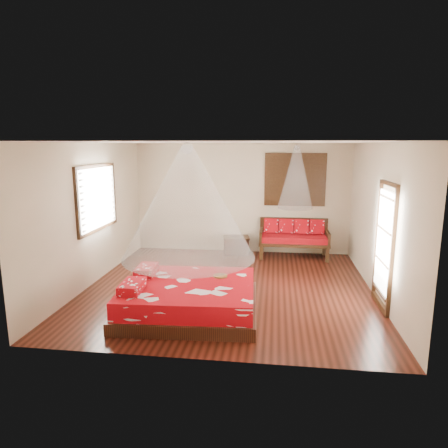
{
  "coord_description": "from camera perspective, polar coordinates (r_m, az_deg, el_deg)",
  "views": [
    {
      "loc": [
        0.87,
        -7.44,
        2.75
      ],
      "look_at": [
        -0.17,
        0.57,
        1.15
      ],
      "focal_mm": 32.0,
      "sensor_mm": 36.0,
      "label": 1
    }
  ],
  "objects": [
    {
      "name": "window_left",
      "position": [
        8.5,
        -17.62,
        3.58
      ],
      "size": [
        0.1,
        1.74,
        1.34
      ],
      "color": "black",
      "rests_on": "wall_left"
    },
    {
      "name": "storage_chest",
      "position": [
        10.25,
        1.73,
        -3.02
      ],
      "size": [
        0.73,
        0.59,
        0.45
      ],
      "rotation": [
        0.0,
        0.0,
        0.17
      ],
      "color": "black",
      "rests_on": "floor"
    },
    {
      "name": "daybed",
      "position": [
        10.08,
        9.93,
        -1.75
      ],
      "size": [
        1.7,
        0.75,
        0.94
      ],
      "color": "black",
      "rests_on": "floor"
    },
    {
      "name": "wine_tray",
      "position": [
        6.99,
        -0.54,
        -7.13
      ],
      "size": [
        0.25,
        0.25,
        0.2
      ],
      "rotation": [
        0.0,
        0.0,
        0.37
      ],
      "color": "brown",
      "rests_on": "bed"
    },
    {
      "name": "mosquito_net_main",
      "position": [
        6.38,
        -5.17,
        3.05
      ],
      "size": [
        2.16,
        2.16,
        1.8
      ],
      "primitive_type": "cone",
      "color": "white",
      "rests_on": "ceiling"
    },
    {
      "name": "shutter_panel",
      "position": [
        10.2,
        10.11,
        6.26
      ],
      "size": [
        1.52,
        0.06,
        1.32
      ],
      "color": "black",
      "rests_on": "wall_back"
    },
    {
      "name": "room",
      "position": [
        7.61,
        0.71,
        0.99
      ],
      "size": [
        5.54,
        5.54,
        2.84
      ],
      "color": "black",
      "rests_on": "ground"
    },
    {
      "name": "bed",
      "position": [
        6.79,
        -5.11,
        -10.41
      ],
      "size": [
        2.32,
        2.12,
        0.65
      ],
      "rotation": [
        0.0,
        0.0,
        0.05
      ],
      "color": "black",
      "rests_on": "floor"
    },
    {
      "name": "mosquito_net_daybed",
      "position": [
        9.73,
        10.25,
        6.61
      ],
      "size": [
        0.84,
        0.84,
        1.5
      ],
      "primitive_type": "cone",
      "color": "white",
      "rests_on": "ceiling"
    },
    {
      "name": "glazed_door",
      "position": [
        7.28,
        21.89,
        -2.97
      ],
      "size": [
        0.08,
        1.02,
        2.16
      ],
      "color": "black",
      "rests_on": "floor"
    }
  ]
}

